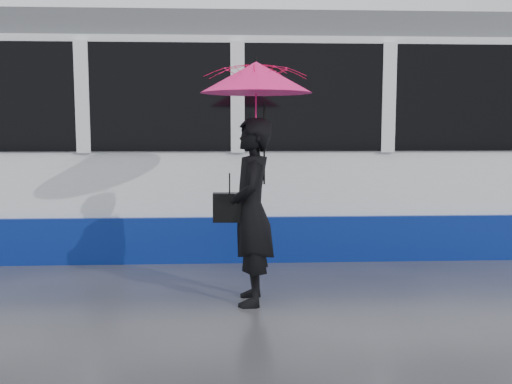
{
  "coord_description": "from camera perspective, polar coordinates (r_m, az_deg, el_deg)",
  "views": [
    {
      "loc": [
        -0.58,
        -6.26,
        1.81
      ],
      "look_at": [
        -0.27,
        -0.0,
        1.1
      ],
      "focal_mm": 40.0,
      "sensor_mm": 36.0,
      "label": 1
    }
  ],
  "objects": [
    {
      "name": "ground",
      "position": [
        6.54,
        2.4,
        -9.61
      ],
      "size": [
        90.0,
        90.0,
        0.0
      ],
      "primitive_type": "plane",
      "color": "#2D2D33",
      "rests_on": "ground"
    },
    {
      "name": "rails",
      "position": [
        8.96,
        0.93,
        -5.12
      ],
      "size": [
        34.0,
        1.51,
        0.02
      ],
      "color": "#3F3D38",
      "rests_on": "ground"
    },
    {
      "name": "tram",
      "position": [
        9.15,
        13.94,
        5.2
      ],
      "size": [
        26.0,
        2.56,
        3.35
      ],
      "color": "white",
      "rests_on": "ground"
    },
    {
      "name": "woman",
      "position": [
        5.82,
        -0.48,
        -2.0
      ],
      "size": [
        0.47,
        0.7,
        1.91
      ],
      "primitive_type": "imported",
      "rotation": [
        0.0,
        0.0,
        -1.59
      ],
      "color": "black",
      "rests_on": "ground"
    },
    {
      "name": "umbrella",
      "position": [
        5.76,
        0.02,
        9.24
      ],
      "size": [
        1.14,
        1.14,
        1.29
      ],
      "rotation": [
        0.0,
        0.0,
        -0.02
      ],
      "color": "#EE1494",
      "rests_on": "ground"
    },
    {
      "name": "handbag",
      "position": [
        5.83,
        -2.65,
        -1.54
      ],
      "size": [
        0.34,
        0.15,
        0.48
      ],
      "rotation": [
        0.0,
        0.0,
        -0.02
      ],
      "color": "black",
      "rests_on": "ground"
    }
  ]
}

